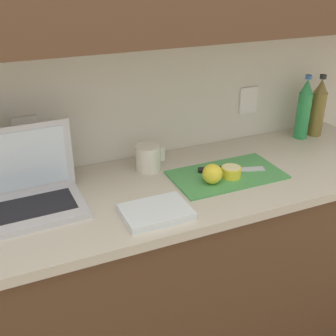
{
  "coord_description": "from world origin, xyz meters",
  "views": [
    {
      "loc": [
        -0.36,
        -1.25,
        1.67
      ],
      "look_at": [
        0.18,
        -0.01,
        1.0
      ],
      "focal_mm": 45.0,
      "sensor_mm": 36.0,
      "label": 1
    }
  ],
  "objects_px": {
    "lemon_whole_beside": "(212,174)",
    "bottle_green_soda": "(304,110)",
    "laptop": "(26,189)",
    "bottle_oil_tall": "(318,108)",
    "knife": "(220,169)",
    "measuring_cup": "(148,158)",
    "cutting_board": "(227,175)",
    "lemon_half_cut": "(231,172)"
  },
  "relations": [
    {
      "from": "knife",
      "to": "lemon_half_cut",
      "type": "relative_size",
      "value": 3.38
    },
    {
      "from": "bottle_green_soda",
      "to": "measuring_cup",
      "type": "relative_size",
      "value": 2.47
    },
    {
      "from": "bottle_green_soda",
      "to": "measuring_cup",
      "type": "distance_m",
      "value": 0.78
    },
    {
      "from": "laptop",
      "to": "bottle_green_soda",
      "type": "xyz_separation_m",
      "value": [
        1.25,
        0.12,
        0.07
      ]
    },
    {
      "from": "laptop",
      "to": "cutting_board",
      "type": "xyz_separation_m",
      "value": [
        0.73,
        -0.08,
        -0.06
      ]
    },
    {
      "from": "measuring_cup",
      "to": "lemon_half_cut",
      "type": "bearing_deg",
      "value": -37.29
    },
    {
      "from": "laptop",
      "to": "bottle_green_soda",
      "type": "bearing_deg",
      "value": 3.67
    },
    {
      "from": "bottle_green_soda",
      "to": "bottle_oil_tall",
      "type": "distance_m",
      "value": 0.08
    },
    {
      "from": "knife",
      "to": "lemon_whole_beside",
      "type": "height_order",
      "value": "lemon_whole_beside"
    },
    {
      "from": "measuring_cup",
      "to": "bottle_oil_tall",
      "type": "bearing_deg",
      "value": 1.89
    },
    {
      "from": "lemon_whole_beside",
      "to": "knife",
      "type": "bearing_deg",
      "value": 43.04
    },
    {
      "from": "knife",
      "to": "measuring_cup",
      "type": "height_order",
      "value": "measuring_cup"
    },
    {
      "from": "bottle_green_soda",
      "to": "laptop",
      "type": "bearing_deg",
      "value": -174.52
    },
    {
      "from": "laptop",
      "to": "knife",
      "type": "relative_size",
      "value": 1.4
    },
    {
      "from": "lemon_whole_beside",
      "to": "bottle_green_soda",
      "type": "relative_size",
      "value": 0.25
    },
    {
      "from": "knife",
      "to": "lemon_whole_beside",
      "type": "xyz_separation_m",
      "value": [
        -0.08,
        -0.07,
        0.03
      ]
    },
    {
      "from": "laptop",
      "to": "lemon_whole_beside",
      "type": "relative_size",
      "value": 4.87
    },
    {
      "from": "bottle_green_soda",
      "to": "lemon_whole_beside",
      "type": "bearing_deg",
      "value": -158.18
    },
    {
      "from": "laptop",
      "to": "bottle_oil_tall",
      "type": "relative_size",
      "value": 1.27
    },
    {
      "from": "lemon_half_cut",
      "to": "measuring_cup",
      "type": "relative_size",
      "value": 0.64
    },
    {
      "from": "lemon_whole_beside",
      "to": "cutting_board",
      "type": "bearing_deg",
      "value": 25.43
    },
    {
      "from": "lemon_half_cut",
      "to": "laptop",
      "type": "bearing_deg",
      "value": 171.73
    },
    {
      "from": "cutting_board",
      "to": "lemon_whole_beside",
      "type": "height_order",
      "value": "lemon_whole_beside"
    },
    {
      "from": "knife",
      "to": "bottle_green_soda",
      "type": "xyz_separation_m",
      "value": [
        0.53,
        0.17,
        0.12
      ]
    },
    {
      "from": "bottle_oil_tall",
      "to": "lemon_whole_beside",
      "type": "bearing_deg",
      "value": -160.62
    },
    {
      "from": "cutting_board",
      "to": "knife",
      "type": "distance_m",
      "value": 0.03
    },
    {
      "from": "cutting_board",
      "to": "bottle_oil_tall",
      "type": "height_order",
      "value": "bottle_oil_tall"
    },
    {
      "from": "bottle_green_soda",
      "to": "bottle_oil_tall",
      "type": "xyz_separation_m",
      "value": [
        0.08,
        0.0,
        -0.0
      ]
    },
    {
      "from": "knife",
      "to": "lemon_whole_beside",
      "type": "relative_size",
      "value": 3.47
    },
    {
      "from": "knife",
      "to": "bottle_green_soda",
      "type": "bearing_deg",
      "value": 34.42
    },
    {
      "from": "bottle_green_soda",
      "to": "measuring_cup",
      "type": "bearing_deg",
      "value": -177.9
    },
    {
      "from": "laptop",
      "to": "measuring_cup",
      "type": "relative_size",
      "value": 3.05
    },
    {
      "from": "lemon_half_cut",
      "to": "measuring_cup",
      "type": "xyz_separation_m",
      "value": [
        -0.26,
        0.2,
        0.02
      ]
    },
    {
      "from": "cutting_board",
      "to": "bottle_green_soda",
      "type": "distance_m",
      "value": 0.57
    },
    {
      "from": "lemon_whole_beside",
      "to": "bottle_green_soda",
      "type": "distance_m",
      "value": 0.66
    },
    {
      "from": "laptop",
      "to": "measuring_cup",
      "type": "height_order",
      "value": "laptop"
    },
    {
      "from": "bottle_oil_tall",
      "to": "knife",
      "type": "bearing_deg",
      "value": -164.35
    },
    {
      "from": "lemon_whole_beside",
      "to": "laptop",
      "type": "bearing_deg",
      "value": 169.18
    },
    {
      "from": "cutting_board",
      "to": "measuring_cup",
      "type": "xyz_separation_m",
      "value": [
        -0.26,
        0.17,
        0.05
      ]
    },
    {
      "from": "bottle_oil_tall",
      "to": "measuring_cup",
      "type": "bearing_deg",
      "value": -178.11
    },
    {
      "from": "cutting_board",
      "to": "measuring_cup",
      "type": "bearing_deg",
      "value": 146.23
    },
    {
      "from": "lemon_half_cut",
      "to": "measuring_cup",
      "type": "distance_m",
      "value": 0.33
    }
  ]
}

